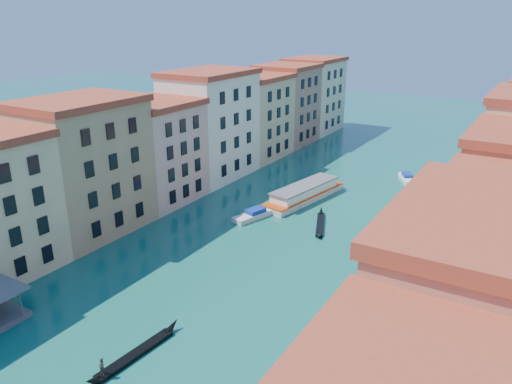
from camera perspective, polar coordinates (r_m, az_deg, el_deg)
left_bank_palazzos at (r=94.69m, az=-7.44°, el=6.49°), size 12.80×128.40×21.00m
quay at (r=79.32m, az=21.67°, el=-4.44°), size 4.00×140.00×1.00m
mooring_poles_right at (r=48.56m, az=10.22°, el=-18.43°), size 1.44×54.24×3.20m
vaporetto_far at (r=88.41m, az=5.59°, el=-0.10°), size 7.49×19.36×2.81m
gondola_fore at (r=51.55m, az=-13.63°, el=-17.41°), size 1.92×11.90×2.37m
gondola_far at (r=78.35m, az=7.34°, el=-3.56°), size 5.12×11.09×1.64m
motorboat_mid at (r=80.29m, az=-0.27°, el=-2.61°), size 4.19×7.62×1.51m
motorboat_far at (r=102.89m, az=16.92°, el=1.55°), size 4.96×6.72×1.36m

